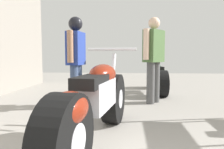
# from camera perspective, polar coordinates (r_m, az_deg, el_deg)

# --- Properties ---
(ground_plane) EXTENTS (16.25, 16.25, 0.00)m
(ground_plane) POSITION_cam_1_polar(r_m,az_deg,el_deg) (3.62, 5.58, -9.95)
(ground_plane) COLOR gray
(motorcycle_maroon_cruiser) EXTENTS (0.72, 2.22, 1.03)m
(motorcycle_maroon_cruiser) POSITION_cam_1_polar(r_m,az_deg,el_deg) (2.23, -4.40, -7.85)
(motorcycle_maroon_cruiser) COLOR black
(motorcycle_maroon_cruiser) RESTS_ON ground_plane
(motorcycle_black_naked) EXTENTS (0.59, 1.98, 0.92)m
(motorcycle_black_naked) POSITION_cam_1_polar(r_m,az_deg,el_deg) (5.63, 11.81, -0.68)
(motorcycle_black_naked) COLOR black
(motorcycle_black_naked) RESTS_ON ground_plane
(mechanic_in_blue) EXTENTS (0.48, 0.60, 1.67)m
(mechanic_in_blue) POSITION_cam_1_polar(r_m,az_deg,el_deg) (4.30, 10.91, 5.06)
(mechanic_in_blue) COLOR #4C4C4C
(mechanic_in_blue) RESTS_ON ground_plane
(mechanic_with_helmet) EXTENTS (0.28, 0.64, 1.62)m
(mechanic_with_helmet) POSITION_cam_1_polar(r_m,az_deg,el_deg) (3.96, -9.49, 5.48)
(mechanic_with_helmet) COLOR #384766
(mechanic_with_helmet) RESTS_ON ground_plane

